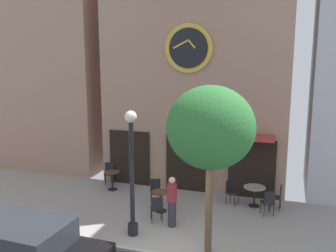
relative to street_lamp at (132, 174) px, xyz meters
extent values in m
cube|color=gray|center=(1.58, 1.67, -1.99)|extent=(26.15, 5.26, 0.05)
cube|color=#9E7A66|center=(0.60, 5.78, 2.65)|extent=(7.64, 2.94, 9.23)
cylinder|color=gold|center=(0.60, 4.24, 3.73)|extent=(1.86, 0.10, 1.86)
cylinder|color=black|center=(0.60, 4.18, 3.73)|extent=(1.52, 0.04, 1.52)
cube|color=gold|center=(0.74, 4.14, 3.88)|extent=(0.32, 0.03, 0.35)
cube|color=gold|center=(0.31, 4.14, 3.87)|extent=(0.61, 0.03, 0.34)
cube|color=black|center=(-1.95, 4.26, -0.82)|extent=(1.78, 0.10, 2.30)
cube|color=black|center=(0.60, 4.26, -0.82)|extent=(1.78, 0.10, 2.30)
cube|color=black|center=(3.15, 4.26, -0.82)|extent=(1.78, 0.10, 2.30)
cube|color=#B23333|center=(2.74, 3.95, 0.48)|extent=(2.45, 0.90, 0.12)
cube|color=#9E7A66|center=(-6.91, 6.67, 5.28)|extent=(5.98, 4.74, 14.50)
cylinder|color=black|center=(0.00, 0.00, -1.79)|extent=(0.32, 0.32, 0.36)
cylinder|color=black|center=(0.00, 0.00, -0.21)|extent=(0.14, 0.14, 3.51)
sphere|color=white|center=(0.00, 0.00, 1.73)|extent=(0.36, 0.36, 0.36)
cylinder|color=brown|center=(2.40, -0.25, -0.60)|extent=(0.20, 0.20, 2.73)
ellipsoid|color=#2D7033|center=(2.40, -0.25, 1.60)|extent=(2.39, 2.15, 2.27)
cylinder|color=black|center=(-2.33, 3.35, -1.59)|extent=(0.07, 0.07, 0.75)
cylinder|color=black|center=(-2.33, 3.35, -1.95)|extent=(0.40, 0.40, 0.03)
cylinder|color=brown|center=(-2.33, 3.35, -1.22)|extent=(0.61, 0.61, 0.03)
cylinder|color=black|center=(0.26, 1.91, -1.61)|extent=(0.07, 0.07, 0.72)
cylinder|color=black|center=(0.26, 1.91, -1.95)|extent=(0.40, 0.40, 0.03)
cylinder|color=brown|center=(0.26, 1.91, -1.24)|extent=(0.64, 0.64, 0.03)
cylinder|color=black|center=(3.36, 3.38, -1.60)|extent=(0.07, 0.07, 0.73)
cylinder|color=black|center=(3.36, 3.38, -1.95)|extent=(0.40, 0.40, 0.03)
cylinder|color=gray|center=(3.36, 3.38, -1.24)|extent=(0.79, 0.79, 0.03)
cube|color=black|center=(2.57, 3.37, -1.52)|extent=(0.49, 0.49, 0.04)
cube|color=black|center=(2.39, 3.42, -1.29)|extent=(0.14, 0.38, 0.45)
cylinder|color=black|center=(2.68, 3.16, -1.74)|extent=(0.03, 0.03, 0.45)
cylinder|color=black|center=(2.78, 3.49, -1.74)|extent=(0.03, 0.03, 0.45)
cylinder|color=black|center=(2.36, 3.25, -1.74)|extent=(0.03, 0.03, 0.45)
cylinder|color=black|center=(2.45, 3.58, -1.74)|extent=(0.03, 0.03, 0.45)
cube|color=black|center=(-0.15, 2.53, -1.52)|extent=(0.53, 0.53, 0.04)
cube|color=black|center=(-0.22, 2.69, -1.29)|extent=(0.36, 0.19, 0.45)
cylinder|color=black|center=(-0.24, 2.30, -1.74)|extent=(0.03, 0.03, 0.45)
cylinder|color=black|center=(0.07, 2.44, -1.74)|extent=(0.03, 0.03, 0.45)
cylinder|color=black|center=(-0.38, 2.62, -1.74)|extent=(0.03, 0.03, 0.45)
cylinder|color=black|center=(-0.06, 2.75, -1.74)|extent=(0.03, 0.03, 0.45)
cube|color=black|center=(-2.77, 3.95, -1.52)|extent=(0.52, 0.52, 0.04)
cube|color=black|center=(-2.83, 4.12, -1.29)|extent=(0.37, 0.18, 0.45)
cylinder|color=black|center=(-2.86, 3.73, -1.74)|extent=(0.03, 0.03, 0.45)
cylinder|color=black|center=(-2.54, 3.86, -1.74)|extent=(0.03, 0.03, 0.45)
cylinder|color=black|center=(-2.99, 4.04, -1.74)|extent=(0.03, 0.03, 0.45)
cylinder|color=black|center=(-2.67, 4.17, -1.74)|extent=(0.03, 0.03, 0.45)
cube|color=black|center=(3.85, 2.78, -1.52)|extent=(0.53, 0.53, 0.04)
cube|color=black|center=(3.92, 2.62, -1.29)|extent=(0.36, 0.20, 0.45)
cylinder|color=black|center=(3.93, 3.01, -1.74)|extent=(0.03, 0.03, 0.45)
cylinder|color=black|center=(3.62, 2.87, -1.74)|extent=(0.03, 0.03, 0.45)
cylinder|color=black|center=(4.07, 2.70, -1.74)|extent=(0.03, 0.03, 0.45)
cylinder|color=black|center=(3.77, 2.56, -1.74)|extent=(0.03, 0.03, 0.45)
cube|color=black|center=(4.09, 3.34, -1.52)|extent=(0.44, 0.44, 0.04)
cube|color=black|center=(4.27, 3.32, -1.29)|extent=(0.08, 0.38, 0.45)
cylinder|color=black|center=(3.94, 3.53, -1.74)|extent=(0.03, 0.03, 0.45)
cylinder|color=black|center=(3.91, 3.19, -1.74)|extent=(0.03, 0.03, 0.45)
cylinder|color=black|center=(4.28, 3.49, -1.74)|extent=(0.03, 0.03, 0.45)
cylinder|color=black|center=(4.25, 3.16, -1.74)|extent=(0.03, 0.03, 0.45)
cube|color=black|center=(0.38, 1.12, -1.52)|extent=(0.53, 0.53, 0.04)
cube|color=black|center=(0.45, 0.96, -1.29)|extent=(0.36, 0.20, 0.45)
cylinder|color=black|center=(0.46, 1.35, -1.74)|extent=(0.03, 0.03, 0.45)
cylinder|color=black|center=(0.15, 1.20, -1.74)|extent=(0.03, 0.03, 0.45)
cylinder|color=black|center=(0.60, 1.04, -1.74)|extent=(0.03, 0.03, 0.45)
cylinder|color=black|center=(0.30, 0.89, -1.74)|extent=(0.03, 0.03, 0.45)
cylinder|color=#2D2D38|center=(0.98, 0.91, -1.54)|extent=(0.28, 0.28, 0.85)
cylinder|color=maroon|center=(0.98, 0.91, -0.82)|extent=(0.34, 0.34, 0.60)
sphere|color=tan|center=(0.98, 0.91, -0.41)|extent=(0.22, 0.22, 0.22)
cube|color=#262B33|center=(-1.65, -3.08, -0.72)|extent=(2.47, 1.68, 0.60)
cylinder|color=black|center=(-3.04, -2.12, -1.65)|extent=(0.65, 0.25, 0.64)
camera|label=1|loc=(4.34, -9.96, 3.54)|focal=40.35mm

